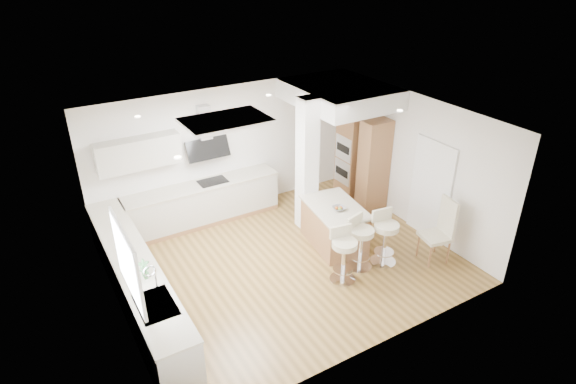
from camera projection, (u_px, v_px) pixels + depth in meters
ground at (286, 262)px, 9.09m from camera, size 6.00×6.00×0.00m
ceiling at (286, 262)px, 9.09m from camera, size 6.00×5.00×0.02m
wall_back at (227, 150)px, 10.35m from camera, size 6.00×0.04×2.80m
wall_left at (111, 246)px, 7.08m from camera, size 0.04×5.00×2.80m
wall_right at (413, 162)px, 9.80m from camera, size 0.04×5.00×2.80m
skylight at (226, 121)px, 7.91m from camera, size 4.10×2.10×0.06m
window_left at (126, 259)px, 6.28m from camera, size 0.06×1.28×1.07m
doorway_right at (431, 191)px, 9.52m from camera, size 0.05×1.00×2.10m
counter_left at (136, 282)px, 7.83m from camera, size 0.63×4.50×1.35m
counter_back at (195, 194)px, 10.05m from camera, size 3.62×0.63×2.50m
pillar at (307, 165)px, 9.64m from camera, size 0.35×0.35×2.80m
soffit at (339, 94)px, 9.91m from camera, size 1.78×2.20×0.40m
oven_column at (361, 160)px, 10.76m from camera, size 0.63×1.21×2.10m
peninsula at (334, 225)px, 9.46m from camera, size 1.12×1.52×0.92m
bar_stool_a at (344, 252)px, 8.36m from camera, size 0.54×0.54×1.04m
bar_stool_b at (360, 240)px, 8.71m from camera, size 0.57×0.57×1.04m
bar_stool_c at (385, 235)px, 8.84m from camera, size 0.53×0.53×1.07m
dining_chair at (441, 228)px, 8.89m from camera, size 0.58×0.58×1.27m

